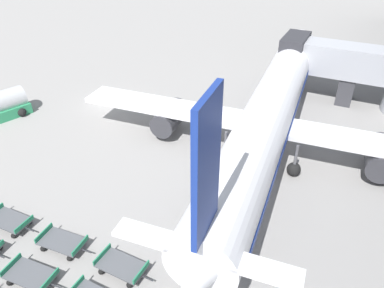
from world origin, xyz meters
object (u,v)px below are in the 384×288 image
object	(u,v)px
baggage_dolly_row_mid_a_col_c	(31,275)
baggage_dolly_row_mid_b_col_b	(10,221)
airplane	(270,113)
baggage_dolly_row_mid_b_col_d	(122,266)
baggage_dolly_row_mid_b_col_c	(63,242)

from	to	relation	value
baggage_dolly_row_mid_a_col_c	baggage_dolly_row_mid_b_col_b	size ratio (longest dim) A/B	0.99
airplane	baggage_dolly_row_mid_b_col_d	bearing A→B (deg)	-107.50
baggage_dolly_row_mid_a_col_c	baggage_dolly_row_mid_b_col_d	bearing A→B (deg)	28.57
baggage_dolly_row_mid_b_col_c	baggage_dolly_row_mid_b_col_d	world-z (taller)	same
airplane	baggage_dolly_row_mid_b_col_b	size ratio (longest dim) A/B	11.01
baggage_dolly_row_mid_b_col_b	baggage_dolly_row_mid_b_col_c	world-z (taller)	same
baggage_dolly_row_mid_b_col_c	baggage_dolly_row_mid_b_col_d	bearing A→B (deg)	-3.37
baggage_dolly_row_mid_b_col_b	baggage_dolly_row_mid_b_col_d	world-z (taller)	same
baggage_dolly_row_mid_a_col_c	baggage_dolly_row_mid_b_col_c	size ratio (longest dim) A/B	1.00
baggage_dolly_row_mid_a_col_c	baggage_dolly_row_mid_b_col_d	xyz separation A→B (m)	(4.49, 2.45, 0.00)
airplane	baggage_dolly_row_mid_b_col_c	xyz separation A→B (m)	(-9.48, -15.87, -3.09)
airplane	baggage_dolly_row_mid_b_col_b	world-z (taller)	airplane
baggage_dolly_row_mid_a_col_c	baggage_dolly_row_mid_b_col_b	bearing A→B (deg)	145.80
baggage_dolly_row_mid_b_col_d	baggage_dolly_row_mid_a_col_c	bearing A→B (deg)	-151.43
airplane	baggage_dolly_row_mid_b_col_b	distance (m)	21.16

